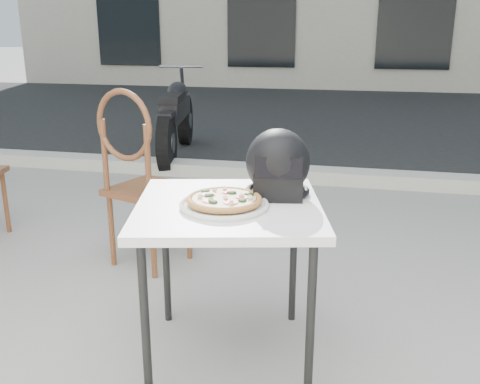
% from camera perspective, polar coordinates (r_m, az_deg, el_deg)
% --- Properties ---
extents(ground, '(80.00, 80.00, 0.00)m').
position_cam_1_polar(ground, '(2.28, -7.64, -18.63)').
color(ground, gray).
rests_on(ground, ground).
extents(street_asphalt, '(30.00, 8.00, 0.00)m').
position_cam_1_polar(street_asphalt, '(8.86, 8.31, 8.08)').
color(street_asphalt, black).
rests_on(street_asphalt, ground).
extents(curb, '(30.00, 0.25, 0.12)m').
position_cam_1_polar(curb, '(4.95, 4.40, 2.01)').
color(curb, '#ACAAA1').
rests_on(curb, ground).
extents(cafe_table_main, '(0.86, 0.86, 0.68)m').
position_cam_1_polar(cafe_table_main, '(2.09, -1.24, -2.81)').
color(cafe_table_main, white).
rests_on(cafe_table_main, ground).
extents(plate, '(0.39, 0.39, 0.02)m').
position_cam_1_polar(plate, '(2.03, -1.69, -1.38)').
color(plate, silver).
rests_on(plate, cafe_table_main).
extents(pizza, '(0.31, 0.31, 0.04)m').
position_cam_1_polar(pizza, '(2.02, -1.70, -0.77)').
color(pizza, '#BC8445').
rests_on(pizza, plate).
extents(helmet, '(0.31, 0.31, 0.27)m').
position_cam_1_polar(helmet, '(2.16, 4.07, 2.78)').
color(helmet, black).
rests_on(helmet, cafe_table_main).
extents(cafe_chair_main, '(0.51, 0.51, 1.04)m').
position_cam_1_polar(cafe_chair_main, '(3.02, -10.75, 2.27)').
color(cafe_chair_main, brown).
rests_on(cafe_chair_main, ground).
extents(motorcycle, '(0.57, 1.89, 0.95)m').
position_cam_1_polar(motorcycle, '(5.83, -6.77, 7.80)').
color(motorcycle, black).
rests_on(motorcycle, street_asphalt).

